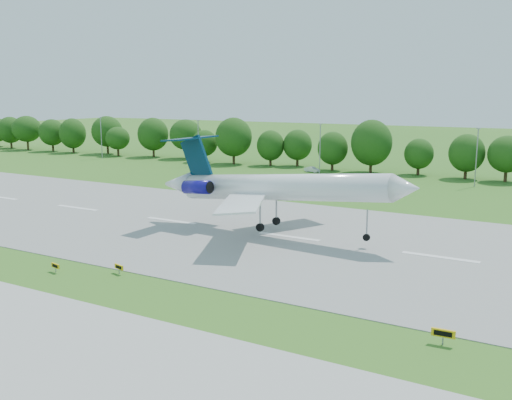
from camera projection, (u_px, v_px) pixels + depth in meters
name	position (u px, v px, depth m)	size (l,w,h in m)	color
ground	(176.00, 292.00, 55.92)	(600.00, 600.00, 0.00)	#276119
runway	(289.00, 237.00, 77.29)	(400.00, 45.00, 0.08)	gray
taxiway	(22.00, 368.00, 40.51)	(400.00, 23.00, 0.08)	#ADADA8
tree_line	(416.00, 150.00, 133.47)	(288.40, 8.40, 10.40)	#382314
light_poles	(393.00, 152.00, 126.10)	(175.90, 0.25, 12.19)	gray
airliner	(269.00, 186.00, 77.60)	(38.93, 28.31, 12.45)	white
taxi_sign_left	(119.00, 267.00, 61.49)	(1.46, 0.52, 1.03)	gray
taxi_sign_centre	(55.00, 266.00, 61.99)	(1.43, 0.43, 1.00)	gray
taxi_sign_right	(443.00, 333.00, 44.06)	(1.83, 0.33, 1.28)	gray
service_vehicle_a	(312.00, 169.00, 140.60)	(1.42, 4.08, 1.35)	silver
service_vehicle_b	(334.00, 177.00, 128.56)	(1.49, 3.71, 1.26)	silver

